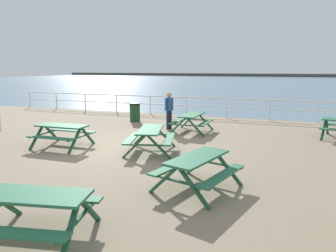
% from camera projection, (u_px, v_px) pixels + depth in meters
% --- Properties ---
extents(ground_plane, '(30.00, 24.00, 0.20)m').
position_uv_depth(ground_plane, '(125.00, 149.00, 10.91)').
color(ground_plane, gray).
extents(sea_band, '(142.00, 90.00, 0.01)m').
position_uv_depth(sea_band, '(251.00, 82.00, 59.75)').
color(sea_band, slate).
rests_on(sea_band, ground).
extents(distant_shoreline, '(142.00, 6.00, 1.80)m').
position_uv_depth(distant_shoreline, '(263.00, 76.00, 99.57)').
color(distant_shoreline, '#4C4C47').
rests_on(distant_shoreline, ground).
extents(seaward_railing, '(23.07, 0.07, 1.08)m').
position_uv_depth(seaward_railing, '(187.00, 102.00, 17.93)').
color(seaward_railing, white).
rests_on(seaward_railing, ground).
extents(picnic_table_near_right, '(1.90, 2.11, 0.80)m').
position_uv_depth(picnic_table_near_right, '(150.00, 134.00, 10.15)').
color(picnic_table_near_right, '#286B47').
rests_on(picnic_table_near_right, ground).
extents(picnic_table_mid_centre, '(1.82, 1.56, 0.80)m').
position_uv_depth(picnic_table_mid_centre, '(62.00, 130.00, 10.81)').
color(picnic_table_mid_centre, '#286B47').
rests_on(picnic_table_mid_centre, ground).
extents(picnic_table_far_left, '(1.95, 2.15, 0.80)m').
position_uv_depth(picnic_table_far_left, '(198.00, 164.00, 7.00)').
color(picnic_table_far_left, '#286B47').
rests_on(picnic_table_far_left, ground).
extents(picnic_table_far_right, '(1.59, 1.84, 0.80)m').
position_uv_depth(picnic_table_far_right, '(192.00, 118.00, 13.34)').
color(picnic_table_far_right, '#286B47').
rests_on(picnic_table_far_right, ground).
extents(picnic_table_seaward, '(2.06, 1.83, 0.80)m').
position_uv_depth(picnic_table_seaward, '(33.00, 205.00, 4.94)').
color(picnic_table_seaward, '#286B47').
rests_on(picnic_table_seaward, ground).
extents(visitor, '(0.31, 0.51, 1.66)m').
position_uv_depth(visitor, '(169.00, 108.00, 13.86)').
color(visitor, '#1E2338').
rests_on(visitor, ground).
extents(litter_bin, '(0.55, 0.55, 0.95)m').
position_uv_depth(litter_bin, '(135.00, 112.00, 15.94)').
color(litter_bin, '#1E4723').
rests_on(litter_bin, ground).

